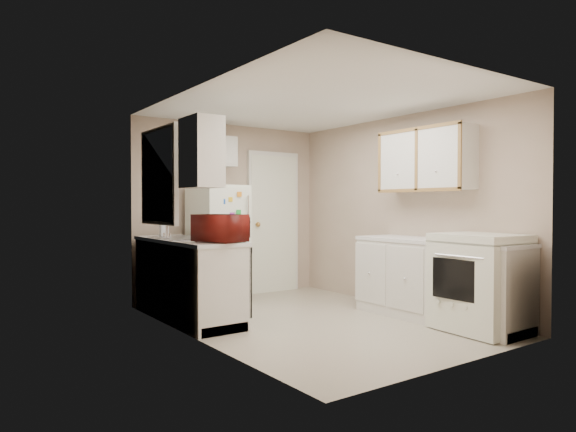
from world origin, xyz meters
TOP-DOWN VIEW (x-y plane):
  - floor at (0.00, 0.00)m, footprint 3.80×3.80m
  - ceiling at (0.00, 0.00)m, footprint 3.80×3.80m
  - wall_left at (-1.40, 0.00)m, footprint 3.80×3.80m
  - wall_right at (1.40, 0.00)m, footprint 3.80×3.80m
  - wall_back at (0.00, 1.90)m, footprint 2.80×2.80m
  - wall_front at (0.00, -1.90)m, footprint 2.80×2.80m
  - left_counter at (-1.10, 0.90)m, footprint 0.60×1.80m
  - dishwasher at (-0.81, 0.30)m, footprint 0.03×0.58m
  - sink at (-1.10, 1.05)m, footprint 0.54×0.74m
  - microwave at (-1.03, 0.24)m, footprint 0.57×0.43m
  - soap_bottle at (-1.15, 1.47)m, footprint 0.10×0.10m
  - window_blinds at (-1.36, 1.05)m, footprint 0.10×0.98m
  - upper_cabinet_left at (-1.25, 0.22)m, footprint 0.30×0.45m
  - refrigerator at (-0.38, 1.53)m, footprint 0.68×0.66m
  - cabinet_over_fridge at (-0.40, 1.75)m, footprint 0.70×0.30m
  - interior_door at (0.70, 1.86)m, footprint 0.86×0.06m
  - right_counter at (1.10, -0.80)m, footprint 0.60×2.00m
  - stove at (1.07, -1.34)m, footprint 0.72×0.86m
  - upper_cabinet_right at (1.25, -0.50)m, footprint 0.30×1.20m

SIDE VIEW (x-z plane):
  - floor at x=0.00m, z-range 0.00..0.00m
  - left_counter at x=-1.10m, z-range 0.00..0.90m
  - right_counter at x=1.10m, z-range 0.00..0.90m
  - dishwasher at x=-0.81m, z-range 0.13..0.85m
  - stove at x=1.07m, z-range 0.00..1.00m
  - refrigerator at x=-0.38m, z-range 0.00..1.54m
  - sink at x=-1.10m, z-range 0.78..0.94m
  - soap_bottle at x=-1.15m, z-range 0.90..1.10m
  - interior_door at x=0.70m, z-range -0.02..2.06m
  - microwave at x=-1.03m, z-range 0.88..1.22m
  - wall_left at x=-1.40m, z-range 1.20..1.20m
  - wall_right at x=1.40m, z-range 1.20..1.20m
  - wall_back at x=0.00m, z-range 1.20..1.20m
  - wall_front at x=0.00m, z-range 1.20..1.20m
  - window_blinds at x=-1.36m, z-range 1.06..2.14m
  - upper_cabinet_left at x=-1.25m, z-range 1.45..2.15m
  - upper_cabinet_right at x=1.25m, z-range 1.45..2.15m
  - cabinet_over_fridge at x=-0.40m, z-range 1.80..2.20m
  - ceiling at x=0.00m, z-range 2.40..2.40m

